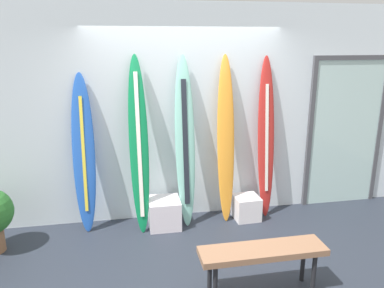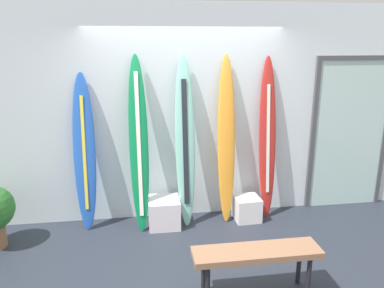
% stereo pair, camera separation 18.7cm
% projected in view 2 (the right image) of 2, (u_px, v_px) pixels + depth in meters
% --- Properties ---
extents(ground, '(8.00, 8.00, 0.04)m').
position_uv_depth(ground, '(200.00, 263.00, 4.11)').
color(ground, '#272C37').
extents(wall_back, '(7.20, 0.20, 2.80)m').
position_uv_depth(wall_back, '(184.00, 113.00, 4.97)').
color(wall_back, silver).
rests_on(wall_back, ground).
extents(surfboard_cobalt, '(0.29, 0.32, 1.98)m').
position_uv_depth(surfboard_cobalt, '(85.00, 154.00, 4.65)').
color(surfboard_cobalt, blue).
rests_on(surfboard_cobalt, ground).
extents(surfboard_emerald, '(0.24, 0.44, 2.19)m').
position_uv_depth(surfboard_emerald, '(139.00, 145.00, 4.63)').
color(surfboard_emerald, '#0F7C44').
rests_on(surfboard_emerald, ground).
extents(surfboard_seafoam, '(0.26, 0.38, 2.18)m').
position_uv_depth(surfboard_seafoam, '(185.00, 143.00, 4.75)').
color(surfboard_seafoam, '#81C6B4').
rests_on(surfboard_seafoam, ground).
extents(surfboard_sunset, '(0.24, 0.36, 2.18)m').
position_uv_depth(surfboard_sunset, '(226.00, 141.00, 4.85)').
color(surfboard_sunset, orange).
rests_on(surfboard_sunset, ground).
extents(surfboard_crimson, '(0.24, 0.30, 2.15)m').
position_uv_depth(surfboard_crimson, '(267.00, 139.00, 4.95)').
color(surfboard_crimson, '#B32621').
rests_on(surfboard_crimson, ground).
extents(display_block_left, '(0.40, 0.40, 0.37)m').
position_uv_depth(display_block_left, '(164.00, 212.00, 4.86)').
color(display_block_left, white).
rests_on(display_block_left, ground).
extents(display_block_center, '(0.34, 0.34, 0.32)m').
position_uv_depth(display_block_center, '(247.00, 208.00, 5.03)').
color(display_block_center, white).
rests_on(display_block_center, ground).
extents(glass_door, '(1.15, 0.06, 2.14)m').
position_uv_depth(glass_door, '(349.00, 131.00, 5.26)').
color(glass_door, silver).
rests_on(glass_door, ground).
extents(bench, '(1.19, 0.31, 0.48)m').
position_uv_depth(bench, '(256.00, 255.00, 3.47)').
color(bench, '#8D6448').
rests_on(bench, ground).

